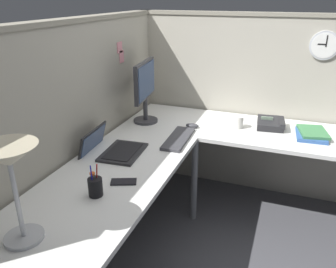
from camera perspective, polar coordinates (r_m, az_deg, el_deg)
ground_plane at (r=2.76m, az=6.53°, el=-16.24°), size 6.80×6.80×0.00m
cubicle_wall_back at (r=2.38m, az=-15.62°, el=-1.28°), size 2.57×0.12×1.58m
cubicle_wall_right at (r=3.13m, az=15.88°, el=4.35°), size 0.12×2.37×1.58m
desk at (r=2.28m, az=7.46°, el=-6.20°), size 2.35×2.15×0.73m
monitor at (r=2.76m, az=-3.85°, el=7.81°), size 0.46×0.20×0.50m
laptop at (r=2.33m, az=-9.71°, el=-2.36°), size 0.37×0.41×0.22m
keyboard at (r=2.48m, az=1.75°, el=-0.77°), size 0.44×0.16×0.02m
computer_mouse at (r=2.71m, az=4.08°, el=1.42°), size 0.06×0.10×0.03m
desk_lamp_dome at (r=1.49m, az=-24.92°, el=-4.59°), size 0.24×0.24×0.44m
pen_cup at (r=1.84m, az=-12.06°, el=-8.59°), size 0.08×0.08×0.18m
cell_phone at (r=1.96m, az=-7.42°, el=-7.92°), size 0.12×0.16×0.01m
office_phone at (r=2.80m, az=16.89°, el=1.59°), size 0.21×0.23×0.11m
book_stack at (r=2.76m, az=22.91°, el=0.05°), size 0.31×0.24×0.04m
coffee_mug at (r=2.75m, az=11.64°, el=1.94°), size 0.08×0.08×0.10m
wall_clock at (r=2.96m, az=24.67°, el=13.30°), size 0.04×0.22×0.22m
pinned_note_middle at (r=2.73m, az=-8.08°, el=14.13°), size 0.08×0.00×0.08m
pinned_note_rightmost at (r=2.76m, az=-7.75°, el=12.69°), size 0.07×0.00×0.09m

